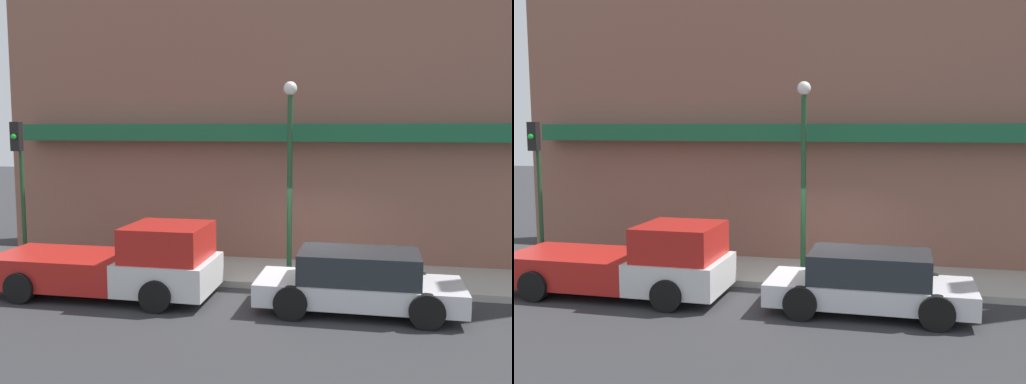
% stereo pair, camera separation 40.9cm
% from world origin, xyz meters
% --- Properties ---
extents(ground_plane, '(80.00, 80.00, 0.00)m').
position_xyz_m(ground_plane, '(0.00, 0.00, 0.00)').
color(ground_plane, '#2D2D30').
extents(sidewalk, '(36.00, 2.75, 0.17)m').
position_xyz_m(sidewalk, '(0.00, 1.37, 0.09)').
color(sidewalk, '#ADA89E').
rests_on(sidewalk, ground).
extents(building, '(19.80, 3.80, 11.53)m').
position_xyz_m(building, '(0.02, 4.22, 4.57)').
color(building, brown).
rests_on(building, ground).
extents(pickup_truck, '(5.45, 2.23, 1.82)m').
position_xyz_m(pickup_truck, '(-4.36, -1.26, 0.80)').
color(pickup_truck, silver).
rests_on(pickup_truck, ground).
extents(parked_car, '(4.53, 2.00, 1.37)m').
position_xyz_m(parked_car, '(1.36, -1.26, 0.68)').
color(parked_car, silver).
rests_on(parked_car, ground).
extents(fire_hydrant, '(0.22, 0.22, 0.72)m').
position_xyz_m(fire_hydrant, '(-3.03, 0.52, 0.53)').
color(fire_hydrant, '#196633').
rests_on(fire_hydrant, sidewalk).
extents(street_lamp, '(0.36, 0.36, 5.13)m').
position_xyz_m(street_lamp, '(-0.54, 1.00, 3.41)').
color(street_lamp, '#1E4728').
rests_on(street_lamp, sidewalk).
extents(traffic_light, '(0.28, 0.42, 4.09)m').
position_xyz_m(traffic_light, '(-8.02, 0.29, 2.96)').
color(traffic_light, '#1E4728').
rests_on(traffic_light, sidewalk).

